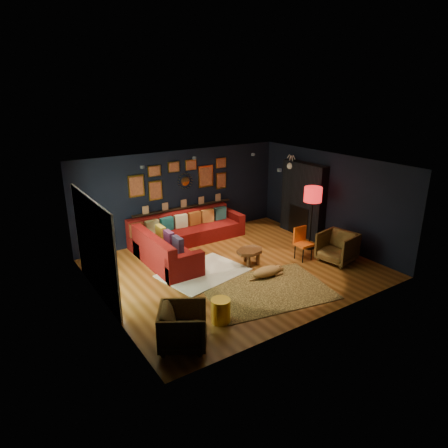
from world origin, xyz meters
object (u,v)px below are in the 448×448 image
sectional (180,239)px  floor_lamp (313,197)px  gold_stool (221,311)px  dog (267,270)px  armchair_right (337,246)px  orange_chair (302,240)px  pouf (173,261)px  coffee_table (250,252)px  armchair_left (183,325)px

sectional → floor_lamp: 3.81m
gold_stool → dog: 2.20m
sectional → dog: 2.77m
armchair_right → floor_lamp: (0.05, 1.03, 1.06)m
orange_chair → floor_lamp: size_ratio=0.49×
armchair_right → orange_chair: size_ratio=0.99×
sectional → pouf: size_ratio=6.19×
orange_chair → dog: orange_chair is taller
coffee_table → pouf: bearing=153.4°
coffee_table → orange_chair: bearing=-18.0°
sectional → floor_lamp: (3.11, -1.86, 1.16)m
sectional → orange_chair: 3.31m
coffee_table → armchair_left: armchair_left is taller
pouf → armchair_right: 4.23m
armchair_left → gold_stool: bearing=-42.7°
gold_stool → orange_chair: bearing=21.3°
armchair_left → floor_lamp: 5.54m
gold_stool → coffee_table: bearing=40.9°
pouf → coffee_table: bearing=-26.6°
sectional → coffee_table: size_ratio=4.01×
dog → coffee_table: bearing=86.9°
gold_stool → floor_lamp: (4.10, 1.73, 1.25)m
dog → armchair_right: bearing=-5.0°
pouf → floor_lamp: floor_lamp is taller
armchair_right → sectional: bearing=-143.7°
armchair_right → dog: (-2.08, 0.30, -0.25)m
gold_stool → floor_lamp: size_ratio=0.27×
pouf → orange_chair: (3.11, -1.31, 0.30)m
coffee_table → dog: bearing=-96.3°
floor_lamp → coffee_table: bearing=178.8°
orange_chair → dog: size_ratio=0.82×
sectional → gold_stool: sectional is taller
dog → orange_chair: bearing=16.1°
armchair_right → coffee_table: bearing=-128.5°
coffee_table → armchair_right: 2.27m
coffee_table → gold_stool: size_ratio=1.78×
armchair_right → pouf: bearing=-127.8°
sectional → armchair_right: 4.21m
pouf → floor_lamp: (3.80, -0.92, 1.28)m
sectional → dog: bearing=-69.4°
pouf → dog: pouf is taller
coffee_table → gold_stool: (-2.04, -1.77, -0.10)m
armchair_left → orange_chair: size_ratio=0.96×
pouf → armchair_left: size_ratio=0.67×
floor_lamp → dog: floor_lamp is taller
armchair_left → pouf: bearing=8.2°
armchair_right → dog: size_ratio=0.81×
gold_stool → floor_lamp: floor_lamp is taller
sectional → dog: size_ratio=3.24×
pouf → dog: (1.66, -1.65, -0.03)m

